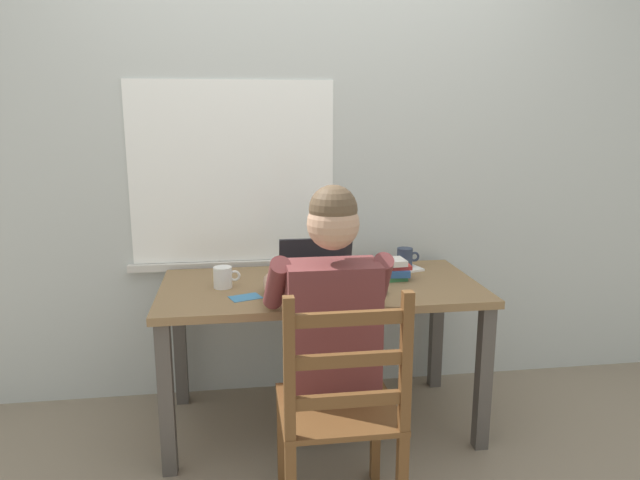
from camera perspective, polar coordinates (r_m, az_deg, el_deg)
ground_plane at (r=2.97m, az=0.06°, el=-17.45°), size 8.00×8.00×0.00m
back_wall at (r=3.01m, az=-1.27°, el=8.95°), size 6.00×0.08×2.60m
desk at (r=2.72m, az=0.06°, el=-6.18°), size 1.46×0.72×0.70m
seated_person at (r=2.29m, az=0.81°, el=-8.24°), size 0.50×0.60×1.23m
wooden_chair at (r=2.13m, az=2.02°, el=-16.46°), size 0.42×0.42×0.92m
laptop at (r=2.57m, az=-0.18°, el=-3.92°), size 0.33×0.30×0.23m
computer_mouse at (r=2.57m, az=5.95°, el=-4.80°), size 0.06×0.10×0.03m
coffee_mug_white at (r=2.66m, az=-9.46°, el=-3.62°), size 0.12×0.08×0.10m
coffee_mug_dark at (r=2.99m, az=8.35°, el=-1.75°), size 0.12×0.08×0.10m
book_stack_main at (r=2.78m, az=6.69°, el=-2.87°), size 0.21×0.15×0.10m
paper_pile_near_laptop at (r=2.79m, az=-2.19°, el=-3.67°), size 0.24×0.19×0.00m
paper_pile_back_corner at (r=2.96m, az=7.16°, el=-2.78°), size 0.30×0.25×0.01m
landscape_photo_print at (r=2.52m, az=-7.32°, el=-5.60°), size 0.15×0.13×0.00m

